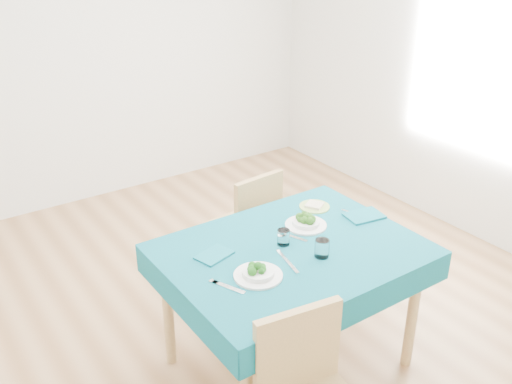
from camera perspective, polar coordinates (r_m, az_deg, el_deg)
room_shell at (r=3.17m, az=0.00°, el=8.14°), size 4.02×4.52×2.73m
table at (r=3.19m, az=3.42°, el=-11.48°), size 1.31×0.99×0.76m
chair_far at (r=3.84m, az=-1.34°, el=-2.93°), size 0.41×0.45×0.94m
bowl_near at (r=2.73m, az=0.21°, el=-7.83°), size 0.24×0.24×0.07m
bowl_far at (r=3.17m, az=5.02°, el=-2.85°), size 0.23×0.23×0.07m
fork_near at (r=2.68m, az=-2.77°, el=-9.48°), size 0.09×0.17×0.00m
knife_near at (r=2.86m, az=3.16°, el=-6.92°), size 0.06×0.23×0.00m
fork_far at (r=3.07m, az=3.85°, el=-4.51°), size 0.08×0.16×0.00m
knife_far at (r=3.35m, az=10.03°, el=-2.23°), size 0.07×0.20×0.00m
napkin_near at (r=2.91m, az=-4.21°, el=-6.31°), size 0.21×0.17×0.01m
napkin_far at (r=3.33m, az=10.76°, el=-2.34°), size 0.23×0.18×0.01m
tumbler_center at (r=2.99m, az=2.76°, el=-4.54°), size 0.07×0.07×0.08m
tumbler_side at (r=2.90m, az=6.61°, el=-5.61°), size 0.07×0.07×0.09m
side_plate at (r=3.40m, az=5.87°, el=-1.46°), size 0.18×0.18×0.01m
bread_slice at (r=3.39m, az=5.88°, el=-1.29°), size 0.13×0.13×0.01m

